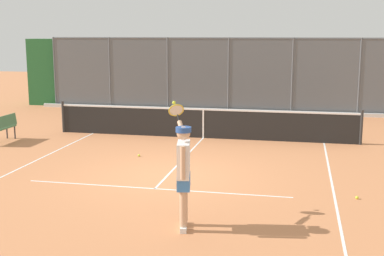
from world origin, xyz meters
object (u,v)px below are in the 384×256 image
courtside_bench (2,126)px  tennis_player (183,168)px  tennis_ball_near_baseline (139,155)px  tennis_ball_near_net (357,198)px

courtside_bench → tennis_player: bearing=-129.1°
courtside_bench → tennis_ball_near_baseline: bearing=-100.8°
tennis_ball_near_net → tennis_player: bearing=36.0°
tennis_ball_near_baseline → tennis_ball_near_net: bearing=154.7°
tennis_ball_near_net → courtside_bench: size_ratio=0.05×
tennis_player → courtside_bench: 9.19m
tennis_ball_near_baseline → courtside_bench: bearing=-10.8°
tennis_player → tennis_ball_near_baseline: 5.53m
tennis_ball_near_baseline → tennis_ball_near_net: same height
tennis_player → tennis_ball_near_baseline: bearing=15.5°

